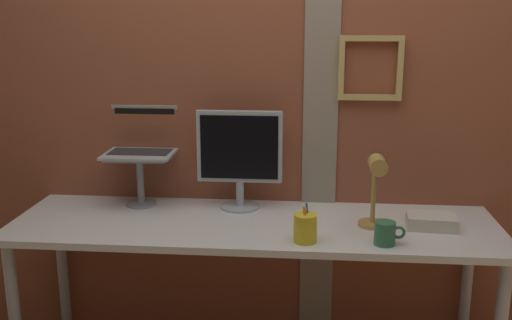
{
  "coord_description": "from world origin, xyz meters",
  "views": [
    {
      "loc": [
        0.15,
        -2.42,
        1.63
      ],
      "look_at": [
        -0.07,
        0.09,
        1.01
      ],
      "focal_mm": 41.8,
      "sensor_mm": 36.0,
      "label": 1
    }
  ],
  "objects_px": {
    "laptop": "(142,141)",
    "coffee_mug": "(385,233)",
    "monitor": "(240,152)",
    "pen_cup": "(305,228)",
    "desk_lamp": "(376,184)"
  },
  "relations": [
    {
      "from": "laptop",
      "to": "coffee_mug",
      "type": "bearing_deg",
      "value": -23.13
    },
    {
      "from": "monitor",
      "to": "coffee_mug",
      "type": "height_order",
      "value": "monitor"
    },
    {
      "from": "pen_cup",
      "to": "coffee_mug",
      "type": "distance_m",
      "value": 0.31
    },
    {
      "from": "desk_lamp",
      "to": "coffee_mug",
      "type": "bearing_deg",
      "value": -79.28
    },
    {
      "from": "laptop",
      "to": "pen_cup",
      "type": "distance_m",
      "value": 0.92
    },
    {
      "from": "coffee_mug",
      "to": "desk_lamp",
      "type": "bearing_deg",
      "value": 100.72
    },
    {
      "from": "pen_cup",
      "to": "coffee_mug",
      "type": "xyz_separation_m",
      "value": [
        0.31,
        -0.0,
        -0.01
      ]
    },
    {
      "from": "monitor",
      "to": "laptop",
      "type": "height_order",
      "value": "laptop"
    },
    {
      "from": "laptop",
      "to": "coffee_mug",
      "type": "distance_m",
      "value": 1.2
    },
    {
      "from": "desk_lamp",
      "to": "pen_cup",
      "type": "bearing_deg",
      "value": -151.44
    },
    {
      "from": "monitor",
      "to": "desk_lamp",
      "type": "bearing_deg",
      "value": -22.44
    },
    {
      "from": "desk_lamp",
      "to": "coffee_mug",
      "type": "xyz_separation_m",
      "value": [
        0.03,
        -0.15,
        -0.15
      ]
    },
    {
      "from": "desk_lamp",
      "to": "pen_cup",
      "type": "relative_size",
      "value": 2.11
    },
    {
      "from": "pen_cup",
      "to": "coffee_mug",
      "type": "relative_size",
      "value": 1.28
    },
    {
      "from": "monitor",
      "to": "pen_cup",
      "type": "distance_m",
      "value": 0.54
    }
  ]
}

